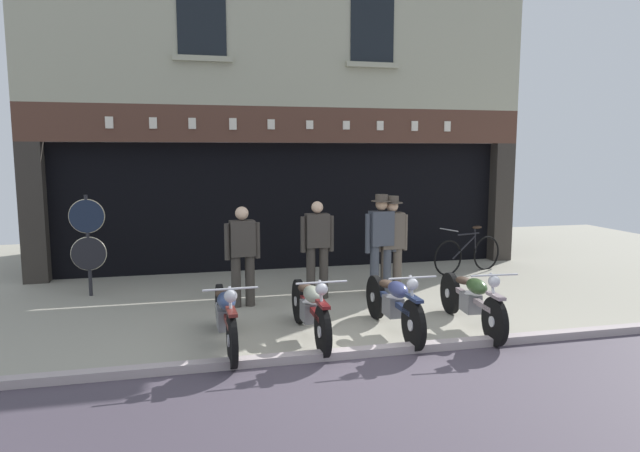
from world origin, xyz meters
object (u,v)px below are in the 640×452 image
at_px(motorcycle_center_left, 310,308).
at_px(motorcycle_center_right, 472,299).
at_px(assistant_far_right, 392,241).
at_px(advert_board_near, 358,183).
at_px(motorcycle_left, 226,314).
at_px(leaning_bicycle, 468,254).
at_px(motorcycle_center, 394,303).
at_px(tyre_sign_pole, 88,236).
at_px(advert_board_far, 406,184).
at_px(salesman_left, 243,252).
at_px(salesman_right, 381,241).
at_px(shopkeeper_center, 317,245).

height_order(motorcycle_center_left, motorcycle_center_right, motorcycle_center_left).
relative_size(assistant_far_right, advert_board_near, 1.69).
xyz_separation_m(motorcycle_left, leaning_bicycle, (5.08, 3.34, -0.04)).
relative_size(motorcycle_center, assistant_far_right, 1.19).
height_order(motorcycle_left, advert_board_near, advert_board_near).
height_order(motorcycle_center_left, assistant_far_right, assistant_far_right).
distance_m(tyre_sign_pole, leaning_bicycle, 7.16).
bearing_deg(advert_board_far, motorcycle_center, -113.71).
bearing_deg(motorcycle_center_right, motorcycle_center_left, 2.07).
height_order(motorcycle_left, salesman_left, salesman_left).
bearing_deg(salesman_right, tyre_sign_pole, -19.21).
bearing_deg(salesman_right, assistant_far_right, -173.11).
height_order(salesman_right, advert_board_far, advert_board_far).
relative_size(motorcycle_left, leaning_bicycle, 1.21).
distance_m(tyre_sign_pole, advert_board_near, 5.47).
bearing_deg(advert_board_far, assistant_far_right, -116.29).
relative_size(motorcycle_center_right, leaning_bicycle, 1.21).
height_order(motorcycle_center, advert_board_near, advert_board_near).
bearing_deg(motorcycle_center_left, salesman_left, -69.15).
relative_size(motorcycle_center, leaning_bicycle, 1.18).
xyz_separation_m(salesman_left, tyre_sign_pole, (-2.45, 1.25, 0.14)).
bearing_deg(assistant_far_right, salesman_right, 8.62).
bearing_deg(assistant_far_right, motorcycle_left, 30.42).
bearing_deg(advert_board_near, leaning_bicycle, -33.73).
relative_size(motorcycle_center_left, salesman_right, 1.17).
bearing_deg(leaning_bicycle, tyre_sign_pole, 75.82).
xyz_separation_m(motorcycle_center_left, leaning_bicycle, (3.99, 3.27, -0.04)).
xyz_separation_m(motorcycle_center_left, motorcycle_center_right, (2.25, -0.09, -0.00)).
bearing_deg(advert_board_far, salesman_left, -143.99).
xyz_separation_m(shopkeeper_center, assistant_far_right, (1.23, -0.16, 0.05)).
distance_m(salesman_left, advert_board_far, 4.83).
bearing_deg(motorcycle_left, advert_board_near, -126.12).
relative_size(motorcycle_left, assistant_far_right, 1.21).
bearing_deg(shopkeeper_center, salesman_right, 168.71).
xyz_separation_m(shopkeeper_center, advert_board_far, (2.60, 2.60, 0.84)).
height_order(assistant_far_right, advert_board_far, advert_board_far).
bearing_deg(leaning_bicycle, motorcycle_center_left, 113.09).
xyz_separation_m(salesman_left, shopkeeper_center, (1.24, 0.20, 0.02)).
relative_size(motorcycle_center_right, shopkeeper_center, 1.28).
relative_size(assistant_far_right, advert_board_far, 1.80).
relative_size(motorcycle_center, tyre_sign_pole, 1.18).
bearing_deg(leaning_bicycle, salesman_left, 91.57).
distance_m(motorcycle_center_left, leaning_bicycle, 5.16).
relative_size(motorcycle_left, motorcycle_center_right, 0.99).
height_order(motorcycle_left, assistant_far_right, assistant_far_right).
bearing_deg(salesman_right, motorcycle_center_left, 43.61).
height_order(shopkeeper_center, assistant_far_right, assistant_far_right).
bearing_deg(motorcycle_center, advert_board_near, -101.73).
bearing_deg(motorcycle_left, salesman_right, -147.56).
bearing_deg(motorcycle_center, shopkeeper_center, -74.30).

